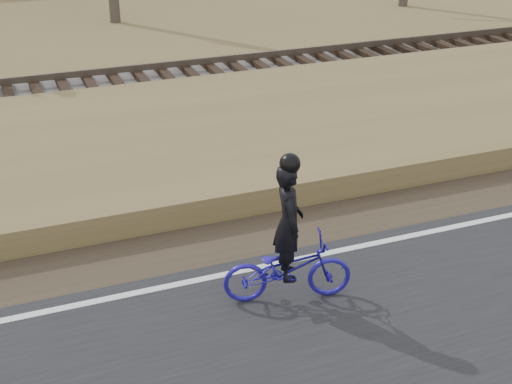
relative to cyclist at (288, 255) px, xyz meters
name	(u,v)px	position (x,y,z in m)	size (l,w,h in m)	color
ground	(109,312)	(-2.24, 0.62, -0.71)	(120.00, 120.00, 0.00)	olive
edge_line	(106,299)	(-2.24, 0.82, -0.64)	(120.00, 0.12, 0.01)	silver
shoulder	(93,265)	(-2.24, 1.82, -0.69)	(120.00, 1.60, 0.04)	#473A2B
embankment	(63,172)	(-2.24, 4.82, -0.49)	(120.00, 5.00, 0.44)	olive
ballast	(39,106)	(-2.24, 8.62, -0.48)	(120.00, 3.00, 0.45)	slate
railroad	(38,93)	(-2.24, 8.62, -0.18)	(120.00, 2.40, 0.29)	black
cyclist	(288,255)	(0.00, 0.00, 0.00)	(1.76, 0.96, 2.05)	#22179F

